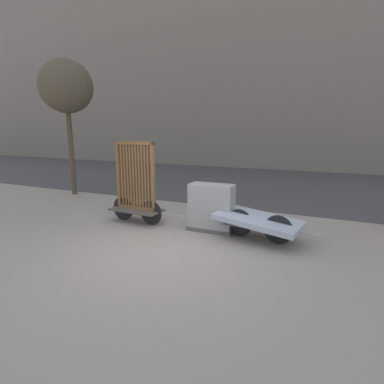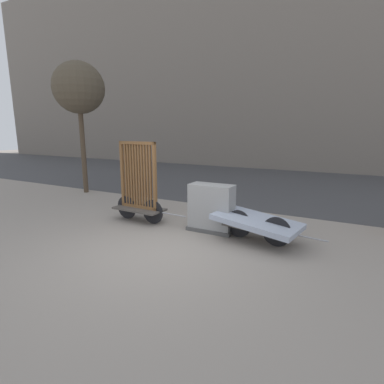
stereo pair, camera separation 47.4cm
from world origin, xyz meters
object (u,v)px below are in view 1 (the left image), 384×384
(utility_cabinet, at_px, (211,209))
(street_tree, at_px, (66,87))
(bike_cart_with_mattress, at_px, (258,221))
(bike_cart_with_bedframe, at_px, (136,193))

(utility_cabinet, relative_size, street_tree, 0.24)
(bike_cart_with_mattress, distance_m, utility_cabinet, 1.07)
(utility_cabinet, bearing_deg, street_tree, 163.53)
(bike_cart_with_mattress, bearing_deg, bike_cart_with_bedframe, -170.81)
(utility_cabinet, bearing_deg, bike_cart_with_mattress, -8.74)
(bike_cart_with_bedframe, height_order, utility_cabinet, bike_cart_with_bedframe)
(bike_cart_with_bedframe, relative_size, bike_cart_with_mattress, 0.92)
(bike_cart_with_mattress, xyz_separation_m, utility_cabinet, (-1.06, 0.16, 0.09))
(bike_cart_with_mattress, height_order, street_tree, street_tree)
(bike_cart_with_bedframe, height_order, street_tree, street_tree)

